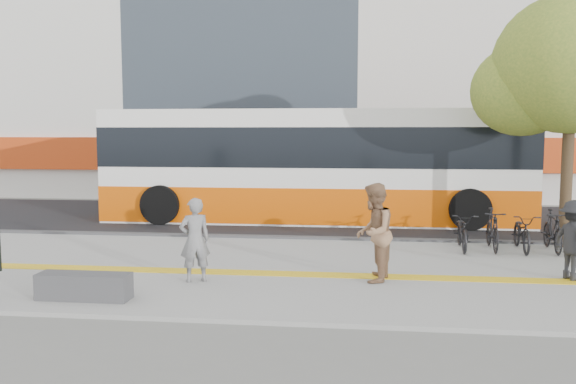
# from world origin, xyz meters

# --- Properties ---
(ground) EXTENTS (120.00, 120.00, 0.00)m
(ground) POSITION_xyz_m (0.00, 0.00, 0.00)
(ground) COLOR slate
(ground) RESTS_ON ground
(sidewalk) EXTENTS (40.00, 7.00, 0.08)m
(sidewalk) POSITION_xyz_m (0.00, 1.50, 0.04)
(sidewalk) COLOR gray
(sidewalk) RESTS_ON ground
(tactile_strip) EXTENTS (40.00, 0.45, 0.01)m
(tactile_strip) POSITION_xyz_m (0.00, 1.00, 0.09)
(tactile_strip) COLOR yellow
(tactile_strip) RESTS_ON sidewalk
(street) EXTENTS (40.00, 8.00, 0.06)m
(street) POSITION_xyz_m (0.00, 9.00, 0.03)
(street) COLOR black
(street) RESTS_ON ground
(curb) EXTENTS (40.00, 0.25, 0.14)m
(curb) POSITION_xyz_m (0.00, 5.00, 0.07)
(curb) COLOR #3A3A3C
(curb) RESTS_ON ground
(bench) EXTENTS (1.60, 0.45, 0.45)m
(bench) POSITION_xyz_m (-2.60, -1.20, 0.30)
(bench) COLOR #3A3A3C
(bench) RESTS_ON sidewalk
(street_tree) EXTENTS (4.40, 3.80, 6.31)m
(street_tree) POSITION_xyz_m (7.18, 4.82, 4.51)
(street_tree) COLOR #322417
(street_tree) RESTS_ON sidewalk
(bus) EXTENTS (13.43, 3.19, 3.58)m
(bus) POSITION_xyz_m (0.64, 8.50, 1.74)
(bus) COLOR white
(bus) RESTS_ON street
(bicycle_row) EXTENTS (3.50, 1.76, 1.01)m
(bicycle_row) POSITION_xyz_m (6.01, 4.00, 0.55)
(bicycle_row) COLOR black
(bicycle_row) RESTS_ON sidewalk
(seated_woman) EXTENTS (0.70, 0.62, 1.62)m
(seated_woman) POSITION_xyz_m (-1.03, 0.20, 0.89)
(seated_woman) COLOR black
(seated_woman) RESTS_ON sidewalk
(pedestrian_tan) EXTENTS (0.89, 1.05, 1.90)m
(pedestrian_tan) POSITION_xyz_m (2.37, 0.63, 1.03)
(pedestrian_tan) COLOR #906949
(pedestrian_tan) RESTS_ON sidewalk
(pedestrian_dark) EXTENTS (0.94, 1.16, 1.56)m
(pedestrian_dark) POSITION_xyz_m (6.22, 1.18, 0.86)
(pedestrian_dark) COLOR black
(pedestrian_dark) RESTS_ON sidewalk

